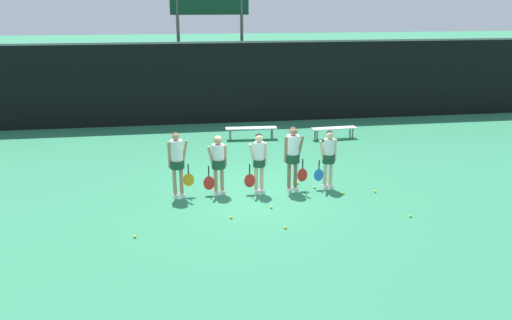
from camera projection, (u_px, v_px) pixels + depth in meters
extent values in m
plane|color=#2D7F56|center=(256.00, 192.00, 13.65)|extent=(140.00, 140.00, 0.00)
cube|color=black|center=(226.00, 84.00, 20.95)|extent=(60.00, 0.06, 3.35)
cube|color=slate|center=(225.00, 42.00, 20.43)|extent=(60.00, 0.08, 0.08)
cylinder|color=#515156|center=(179.00, 50.00, 21.61)|extent=(0.14, 0.14, 5.98)
cylinder|color=#515156|center=(242.00, 49.00, 22.01)|extent=(0.14, 0.14, 5.98)
cube|color=silver|center=(334.00, 128.00, 18.83)|extent=(1.74, 0.46, 0.04)
cylinder|color=slate|center=(350.00, 132.00, 19.16)|extent=(0.06, 0.06, 0.40)
cylinder|color=slate|center=(353.00, 134.00, 18.92)|extent=(0.06, 0.06, 0.40)
cylinder|color=slate|center=(315.00, 134.00, 18.87)|extent=(0.06, 0.06, 0.40)
cylinder|color=slate|center=(317.00, 136.00, 18.64)|extent=(0.06, 0.06, 0.40)
cube|color=silver|center=(251.00, 128.00, 18.77)|extent=(1.95, 0.46, 0.04)
cylinder|color=slate|center=(271.00, 133.00, 19.04)|extent=(0.06, 0.06, 0.41)
cylinder|color=slate|center=(272.00, 134.00, 18.80)|extent=(0.06, 0.06, 0.41)
cylinder|color=slate|center=(230.00, 134.00, 18.89)|extent=(0.06, 0.06, 0.41)
cylinder|color=slate|center=(230.00, 135.00, 18.65)|extent=(0.06, 0.06, 0.41)
cylinder|color=tan|center=(181.00, 182.00, 13.23)|extent=(0.10, 0.10, 0.85)
cylinder|color=tan|center=(175.00, 182.00, 13.17)|extent=(0.10, 0.10, 0.85)
cube|color=white|center=(182.00, 195.00, 13.32)|extent=(0.16, 0.26, 0.09)
cube|color=white|center=(176.00, 196.00, 13.26)|extent=(0.16, 0.26, 0.09)
cylinder|color=#16422B|center=(177.00, 164.00, 13.05)|extent=(0.38, 0.38, 0.22)
cylinder|color=white|center=(177.00, 154.00, 12.96)|extent=(0.33, 0.33, 0.72)
sphere|color=tan|center=(176.00, 137.00, 12.82)|extent=(0.20, 0.20, 0.20)
sphere|color=#4C331E|center=(176.00, 136.00, 12.83)|extent=(0.18, 0.18, 0.18)
cylinder|color=tan|center=(184.00, 153.00, 13.03)|extent=(0.23, 0.12, 0.69)
cylinder|color=tan|center=(169.00, 155.00, 12.90)|extent=(0.08, 0.08, 0.69)
cylinder|color=black|center=(188.00, 169.00, 13.17)|extent=(0.03, 0.03, 0.26)
ellipsoid|color=orange|center=(189.00, 180.00, 13.27)|extent=(0.30, 0.03, 0.36)
cylinder|color=tan|center=(222.00, 180.00, 13.48)|extent=(0.10, 0.10, 0.77)
cylinder|color=tan|center=(216.00, 180.00, 13.43)|extent=(0.10, 0.10, 0.77)
cube|color=white|center=(223.00, 192.00, 13.56)|extent=(0.15, 0.25, 0.09)
cube|color=white|center=(216.00, 193.00, 13.51)|extent=(0.15, 0.25, 0.09)
cylinder|color=#16422B|center=(219.00, 164.00, 13.31)|extent=(0.37, 0.37, 0.24)
cylinder|color=white|center=(218.00, 156.00, 13.25)|extent=(0.32, 0.32, 0.62)
sphere|color=tan|center=(218.00, 141.00, 13.12)|extent=(0.22, 0.22, 0.22)
sphere|color=#D8B772|center=(218.00, 139.00, 13.13)|extent=(0.20, 0.20, 0.20)
cylinder|color=tan|center=(211.00, 157.00, 13.19)|extent=(0.21, 0.11, 0.59)
cylinder|color=tan|center=(225.00, 156.00, 13.31)|extent=(0.08, 0.08, 0.59)
cylinder|color=black|center=(209.00, 171.00, 13.27)|extent=(0.03, 0.03, 0.28)
ellipsoid|color=red|center=(209.00, 183.00, 13.37)|extent=(0.30, 0.03, 0.39)
cylinder|color=beige|center=(262.00, 179.00, 13.53)|extent=(0.10, 0.10, 0.79)
cylinder|color=beige|center=(256.00, 179.00, 13.50)|extent=(0.10, 0.10, 0.79)
cube|color=white|center=(262.00, 191.00, 13.61)|extent=(0.13, 0.25, 0.09)
cube|color=white|center=(256.00, 192.00, 13.57)|extent=(0.13, 0.25, 0.09)
cylinder|color=#16422B|center=(259.00, 163.00, 13.37)|extent=(0.32, 0.32, 0.20)
cylinder|color=white|center=(259.00, 154.00, 13.30)|extent=(0.28, 0.28, 0.64)
sphere|color=beige|center=(259.00, 138.00, 13.17)|extent=(0.22, 0.22, 0.22)
sphere|color=black|center=(259.00, 137.00, 13.18)|extent=(0.20, 0.20, 0.20)
cylinder|color=beige|center=(252.00, 155.00, 13.26)|extent=(0.21, 0.09, 0.61)
cylinder|color=beige|center=(265.00, 154.00, 13.34)|extent=(0.08, 0.08, 0.61)
cylinder|color=black|center=(250.00, 169.00, 13.34)|extent=(0.03, 0.03, 0.28)
ellipsoid|color=red|center=(250.00, 181.00, 13.44)|extent=(0.30, 0.03, 0.38)
cylinder|color=#8C664C|center=(295.00, 176.00, 13.66)|extent=(0.10, 0.10, 0.86)
cylinder|color=#8C664C|center=(289.00, 176.00, 13.62)|extent=(0.10, 0.10, 0.86)
cube|color=white|center=(295.00, 189.00, 13.75)|extent=(0.13, 0.25, 0.09)
cube|color=white|center=(289.00, 190.00, 13.71)|extent=(0.13, 0.25, 0.09)
cylinder|color=#16422B|center=(293.00, 158.00, 13.48)|extent=(0.39, 0.39, 0.24)
cylinder|color=white|center=(293.00, 148.00, 13.40)|extent=(0.34, 0.34, 0.72)
sphere|color=#8C664C|center=(293.00, 132.00, 13.26)|extent=(0.22, 0.22, 0.22)
sphere|color=#4C331E|center=(293.00, 130.00, 13.27)|extent=(0.20, 0.20, 0.20)
cylinder|color=#8C664C|center=(300.00, 148.00, 13.45)|extent=(0.22, 0.09, 0.68)
cylinder|color=#8C664C|center=(286.00, 149.00, 13.36)|extent=(0.08, 0.08, 0.68)
cylinder|color=black|center=(303.00, 164.00, 13.58)|extent=(0.03, 0.03, 0.28)
ellipsoid|color=red|center=(302.00, 175.00, 13.68)|extent=(0.28, 0.03, 0.38)
cylinder|color=beige|center=(331.00, 175.00, 13.85)|extent=(0.10, 0.10, 0.79)
cylinder|color=beige|center=(325.00, 175.00, 13.83)|extent=(0.10, 0.10, 0.79)
cube|color=white|center=(330.00, 187.00, 13.93)|extent=(0.11, 0.24, 0.09)
cube|color=white|center=(325.00, 187.00, 13.91)|extent=(0.11, 0.24, 0.09)
cylinder|color=#16422B|center=(329.00, 158.00, 13.69)|extent=(0.34, 0.34, 0.24)
cylinder|color=white|center=(329.00, 150.00, 13.62)|extent=(0.30, 0.30, 0.64)
sphere|color=beige|center=(330.00, 135.00, 13.49)|extent=(0.21, 0.21, 0.21)
sphere|color=black|center=(329.00, 134.00, 13.50)|extent=(0.19, 0.19, 0.19)
cylinder|color=beige|center=(322.00, 151.00, 13.60)|extent=(0.20, 0.08, 0.61)
cylinder|color=beige|center=(335.00, 150.00, 13.65)|extent=(0.08, 0.08, 0.61)
cylinder|color=black|center=(319.00, 165.00, 13.69)|extent=(0.03, 0.03, 0.25)
ellipsoid|color=blue|center=(319.00, 175.00, 13.78)|extent=(0.27, 0.03, 0.35)
sphere|color=#CCE033|center=(298.00, 183.00, 14.24)|extent=(0.07, 0.07, 0.07)
sphere|color=#CCE033|center=(180.00, 174.00, 14.97)|extent=(0.07, 0.07, 0.07)
sphere|color=#CCE033|center=(410.00, 216.00, 12.07)|extent=(0.07, 0.07, 0.07)
sphere|color=#CCE033|center=(271.00, 207.00, 12.57)|extent=(0.07, 0.07, 0.07)
sphere|color=#CCE033|center=(314.00, 187.00, 13.93)|extent=(0.07, 0.07, 0.07)
sphere|color=#CCE033|center=(375.00, 191.00, 13.62)|extent=(0.07, 0.07, 0.07)
sphere|color=#CCE033|center=(343.00, 193.00, 13.51)|extent=(0.06, 0.06, 0.06)
sphere|color=#CCE033|center=(135.00, 236.00, 11.01)|extent=(0.07, 0.07, 0.07)
sphere|color=#CCE033|center=(210.00, 178.00, 14.64)|extent=(0.07, 0.07, 0.07)
sphere|color=#CCE033|center=(286.00, 227.00, 11.45)|extent=(0.07, 0.07, 0.07)
sphere|color=#CCE033|center=(231.00, 217.00, 11.98)|extent=(0.07, 0.07, 0.07)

